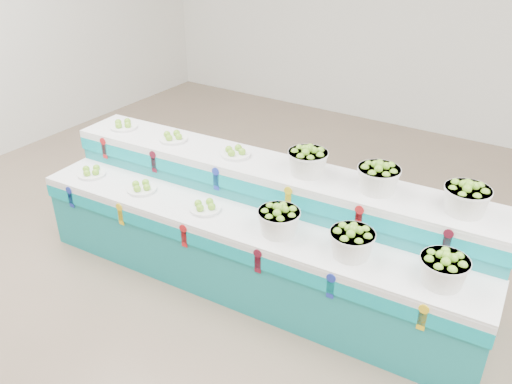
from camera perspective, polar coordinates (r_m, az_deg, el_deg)
ground at (r=4.08m, az=3.04°, el=-17.82°), size 10.00×10.00×0.00m
display_stand at (r=4.52m, az=-0.00°, el=-3.99°), size 4.03×1.24×1.02m
plate_lower_left at (r=5.15m, az=-17.48°, el=2.21°), size 0.28×0.28×0.09m
plate_lower_mid at (r=4.76m, az=-12.35°, el=0.63°), size 0.28×0.28×0.09m
plate_lower_right at (r=4.38m, az=-5.57°, el=-1.46°), size 0.28×0.28×0.09m
basket_lower_left at (r=4.03m, az=2.50°, el=-3.06°), size 0.35×0.35×0.23m
basket_lower_mid at (r=3.84m, az=10.39°, el=-5.34°), size 0.35×0.35×0.23m
basket_lower_right at (r=3.74m, az=19.74°, el=-7.88°), size 0.35×0.35×0.23m
plate_upper_left at (r=5.35m, az=-14.22°, el=7.18°), size 0.28×0.28×0.09m
plate_upper_mid at (r=4.97m, az=-9.02°, el=6.04°), size 0.28×0.28×0.09m
plate_upper_right at (r=4.60m, az=-2.25°, el=4.47°), size 0.28×0.28×0.09m
basket_upper_left at (r=4.28m, az=5.64°, el=3.41°), size 0.35×0.35×0.23m
basket_upper_mid at (r=4.10m, az=13.16°, el=1.57°), size 0.35×0.35×0.23m
basket_upper_right at (r=4.00m, az=21.92°, el=-0.61°), size 0.35×0.35×0.23m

